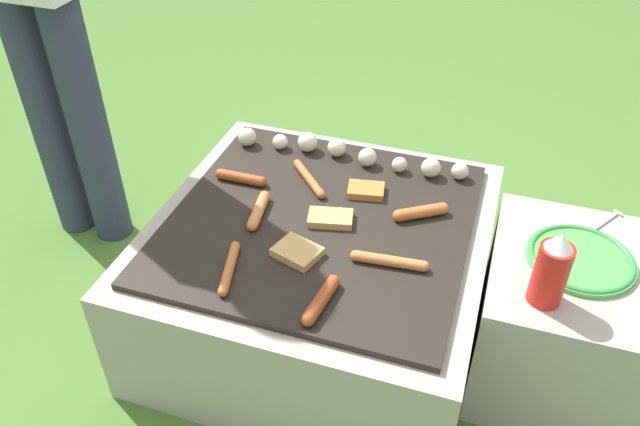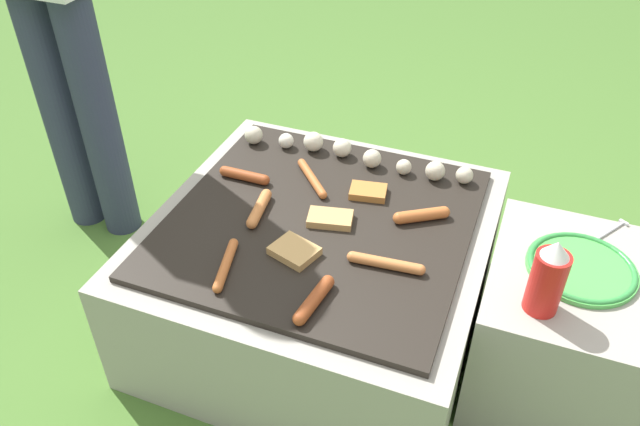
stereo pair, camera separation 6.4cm
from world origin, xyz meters
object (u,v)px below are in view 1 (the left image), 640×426
Objects in this scene: plate_colorful at (581,259)px; fork_utensil at (603,223)px; sausage_front_center at (259,210)px; condiment_bottle at (552,270)px.

fork_utensil is (0.06, 0.17, -0.01)m from plate_colorful.
sausage_front_center is 0.62× the size of plate_colorful.
fork_utensil is at bearing 67.47° from condiment_bottle.
fork_utensil is (0.85, 0.24, -0.01)m from sausage_front_center.
plate_colorful is 0.19m from condiment_bottle.
sausage_front_center is 0.72m from condiment_bottle.
plate_colorful is 1.34× the size of condiment_bottle.
plate_colorful is 1.70× the size of fork_utensil.
sausage_front_center reaches higher than plate_colorful.
fork_utensil is at bearing 71.43° from plate_colorful.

